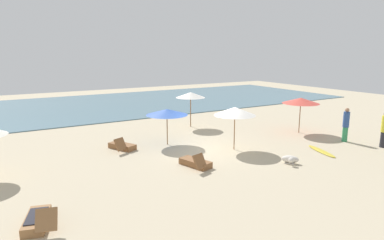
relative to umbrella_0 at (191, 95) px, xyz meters
name	(u,v)px	position (x,y,z in m)	size (l,w,h in m)	color
ground_plane	(207,149)	(-1.94, -4.97, -2.15)	(60.00, 60.00, 0.00)	#BCAD8E
ocean_water	(109,105)	(-1.94, 12.03, -2.12)	(48.00, 16.00, 0.06)	slate
umbrella_0	(191,95)	(0.00, 0.00, 0.00)	(1.94, 1.94, 2.34)	brown
umbrella_1	(301,101)	(4.98, -4.88, -0.14)	(2.24, 2.24, 2.20)	brown
umbrella_2	(167,112)	(-3.29, -3.11, -0.36)	(2.25, 2.25, 1.96)	olive
umbrella_3	(235,111)	(-0.73, -5.70, -0.15)	(2.13, 2.13, 2.22)	brown
lounger_0	(38,220)	(-10.39, -8.99, -1.98)	(1.02, 1.77, 0.71)	olive
lounger_1	(196,163)	(-3.80, -6.95, -1.98)	(1.02, 1.73, 0.74)	brown
lounger_2	(122,146)	(-5.72, -2.75, -1.98)	(1.23, 1.73, 0.74)	brown
person_0	(384,129)	(6.27, -9.39, -1.17)	(0.44, 0.44, 1.91)	#26262D
person_1	(346,124)	(5.58, -7.63, -1.18)	(0.38, 0.38, 1.92)	#338C59
dog	(290,159)	(0.07, -8.80, -1.95)	(0.75, 0.80, 0.39)	silver
surfboard	(321,151)	(2.82, -8.29, -2.12)	(1.04, 2.21, 0.07)	gold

